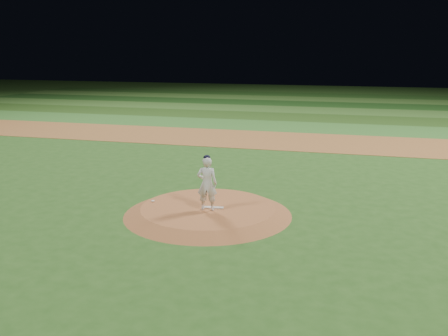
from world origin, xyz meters
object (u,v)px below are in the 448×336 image
object	(u,v)px
pitching_rubber	(214,207)
pitcher_on_mound	(207,183)
pitchers_mound	(208,211)
rosin_bag	(153,201)

from	to	relation	value
pitching_rubber	pitcher_on_mound	world-z (taller)	pitcher_on_mound
pitchers_mound	pitcher_on_mound	distance (m)	1.07
pitchers_mound	rosin_bag	xyz separation A→B (m)	(-1.96, 0.03, 0.16)
pitchers_mound	pitching_rubber	world-z (taller)	pitching_rubber
pitchers_mound	rosin_bag	size ratio (longest dim) A/B	46.94
pitchers_mound	pitching_rubber	bearing A→B (deg)	-12.69
pitchers_mound	rosin_bag	bearing A→B (deg)	179.13
rosin_bag	pitcher_on_mound	bearing A→B (deg)	-9.78
pitchers_mound	pitcher_on_mound	size ratio (longest dim) A/B	3.03
rosin_bag	pitcher_on_mound	distance (m)	2.24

